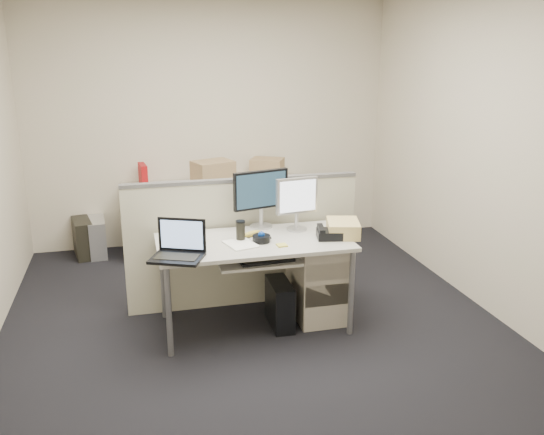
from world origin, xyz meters
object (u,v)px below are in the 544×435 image
object	(u,v)px
desk	(254,248)
desk_phone	(331,234)
monitor_main	(261,199)
laptop	(176,242)

from	to	relation	value
desk	desk_phone	bearing A→B (deg)	-9.23
monitor_main	desk_phone	xyz separation A→B (m)	(0.47, -0.42, -0.21)
desk_phone	laptop	bearing A→B (deg)	-160.38
monitor_main	laptop	world-z (taller)	monitor_main
desk	laptop	bearing A→B (deg)	-155.70
laptop	desk_phone	bearing A→B (deg)	32.12
desk	desk_phone	xyz separation A→B (m)	(0.60, -0.10, 0.10)
laptop	desk_phone	distance (m)	1.24
monitor_main	laptop	bearing A→B (deg)	-155.80
monitor_main	desk	bearing A→B (deg)	-126.85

